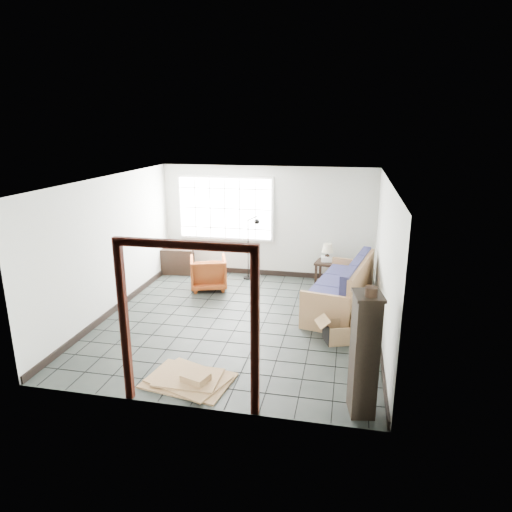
% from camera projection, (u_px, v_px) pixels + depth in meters
% --- Properties ---
extents(ground, '(5.50, 5.50, 0.00)m').
position_uv_depth(ground, '(240.00, 321.00, 8.46)').
color(ground, black).
rests_on(ground, ground).
extents(room_shell, '(5.02, 5.52, 2.61)m').
position_uv_depth(room_shell, '(240.00, 232.00, 8.02)').
color(room_shell, silver).
rests_on(room_shell, ground).
extents(window_panel, '(2.32, 0.08, 1.52)m').
position_uv_depth(window_panel, '(225.00, 208.00, 10.75)').
color(window_panel, silver).
rests_on(window_panel, ground).
extents(doorway_trim, '(1.80, 0.08, 2.20)m').
position_uv_depth(doorway_trim, '(187.00, 306.00, 5.54)').
color(doorway_trim, '#3A140D').
rests_on(doorway_trim, ground).
extents(futon_sofa, '(1.34, 2.48, 1.04)m').
position_uv_depth(futon_sofa, '(343.00, 292.00, 8.86)').
color(futon_sofa, '#9D6847').
rests_on(futon_sofa, ground).
extents(armchair, '(0.96, 0.93, 0.79)m').
position_uv_depth(armchair, '(208.00, 271.00, 10.03)').
color(armchair, brown).
rests_on(armchair, ground).
extents(side_table, '(0.56, 0.56, 0.52)m').
position_uv_depth(side_table, '(327.00, 265.00, 10.32)').
color(side_table, black).
rests_on(side_table, ground).
extents(table_lamp, '(0.28, 0.28, 0.40)m').
position_uv_depth(table_lamp, '(328.00, 249.00, 10.28)').
color(table_lamp, black).
rests_on(table_lamp, side_table).
extents(projector, '(0.32, 0.26, 0.11)m').
position_uv_depth(projector, '(328.00, 259.00, 10.32)').
color(projector, silver).
rests_on(projector, side_table).
extents(floor_lamp, '(0.41, 0.27, 1.52)m').
position_uv_depth(floor_lamp, '(252.00, 246.00, 10.51)').
color(floor_lamp, black).
rests_on(floor_lamp, ground).
extents(console_shelf, '(0.82, 0.40, 0.61)m').
position_uv_depth(console_shelf, '(177.00, 261.00, 11.05)').
color(console_shelf, black).
rests_on(console_shelf, ground).
extents(tall_shelf, '(0.40, 0.48, 1.59)m').
position_uv_depth(tall_shelf, '(364.00, 354.00, 5.56)').
color(tall_shelf, black).
rests_on(tall_shelf, ground).
extents(pot, '(0.18, 0.18, 0.11)m').
position_uv_depth(pot, '(371.00, 292.00, 5.26)').
color(pot, black).
rests_on(pot, tall_shelf).
extents(open_box, '(0.87, 0.62, 0.44)m').
position_uv_depth(open_box, '(340.00, 332.00, 7.62)').
color(open_box, olive).
rests_on(open_box, ground).
extents(cardboard_pile, '(1.31, 1.08, 0.17)m').
position_uv_depth(cardboard_pile, '(190.00, 379.00, 6.43)').
color(cardboard_pile, olive).
rests_on(cardboard_pile, ground).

